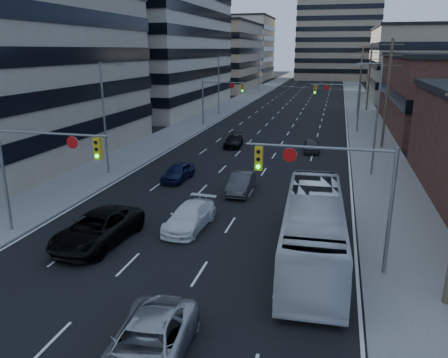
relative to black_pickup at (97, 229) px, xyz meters
name	(u,v)px	position (x,y,z in m)	size (l,w,h in m)	color
ground	(97,351)	(4.42, -7.82, -0.83)	(400.00, 400.00, 0.00)	black
road_surface	(314,83)	(4.42, 122.18, -0.82)	(18.00, 300.00, 0.02)	black
sidewalk_left	(277,82)	(-7.08, 122.18, -0.76)	(5.00, 300.00, 0.15)	slate
sidewalk_right	(353,83)	(15.92, 122.18, -0.76)	(5.00, 300.00, 0.15)	slate
office_left_mid	(131,24)	(-22.58, 52.18, 13.17)	(26.00, 34.00, 28.00)	#ADA089
office_left_far	(214,57)	(-19.58, 92.18, 7.17)	(20.00, 30.00, 16.00)	gray
office_right_far	(429,64)	(29.42, 80.18, 6.17)	(22.00, 28.00, 14.00)	gray
bg_block_left	(234,49)	(-23.58, 132.18, 9.17)	(24.00, 24.00, 20.00)	#ADA089
bg_block_right	(428,63)	(36.42, 122.18, 5.17)	(22.00, 22.00, 12.00)	gray
signal_near_left	(42,160)	(-3.04, 0.18, 3.49)	(6.59, 0.33, 6.00)	slate
signal_near_right	(333,181)	(11.87, 0.18, 3.49)	(6.59, 0.33, 6.00)	slate
signal_far_left	(220,94)	(-3.26, 37.17, 3.47)	(6.09, 0.33, 6.00)	slate
signal_far_right	(340,97)	(12.10, 37.17, 3.47)	(6.09, 0.33, 6.00)	slate
utility_pole_block	(387,92)	(16.62, 28.18, 4.94)	(2.20, 0.28, 11.00)	#4C3D2D
utility_pole_midblock	(369,76)	(16.62, 58.18, 4.94)	(2.20, 0.28, 11.00)	#4C3D2D
utility_pole_distant	(361,68)	(16.62, 88.18, 4.94)	(2.20, 0.28, 11.00)	#4C3D2D
streetlight_left_near	(106,114)	(-5.92, 12.18, 4.22)	(2.03, 0.22, 9.00)	slate
streetlight_left_mid	(220,82)	(-5.92, 47.18, 4.22)	(2.03, 0.22, 9.00)	slate
streetlight_left_far	(259,72)	(-5.92, 82.18, 4.22)	(2.03, 0.22, 9.00)	slate
streetlight_right_near	(375,114)	(14.76, 17.18, 4.22)	(2.03, 0.22, 9.00)	slate
streetlight_right_far	(359,83)	(14.76, 52.18, 4.22)	(2.03, 0.22, 9.00)	slate
black_pickup	(97,229)	(0.00, 0.00, 0.00)	(2.76, 5.99, 1.67)	black
white_van	(190,217)	(4.05, 3.20, -0.14)	(1.94, 4.77, 1.39)	white
silver_suv	(147,346)	(6.42, -8.04, -0.08)	(2.48, 5.39, 1.50)	#ABABAF
transit_bus	(313,229)	(11.13, 0.93, 0.80)	(2.74, 11.69, 3.26)	silver
sedan_blue	(178,172)	(0.06, 12.11, -0.15)	(1.61, 3.99, 1.36)	#0D1334
sedan_grey_center	(241,183)	(5.53, 10.30, -0.13)	(1.50, 4.29, 1.41)	#353437
sedan_black_far	(234,141)	(1.47, 25.26, -0.22)	(1.72, 4.24, 1.23)	black
sedan_grey_right	(312,145)	(9.62, 24.83, -0.17)	(1.56, 3.89, 1.32)	#3A3A3C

